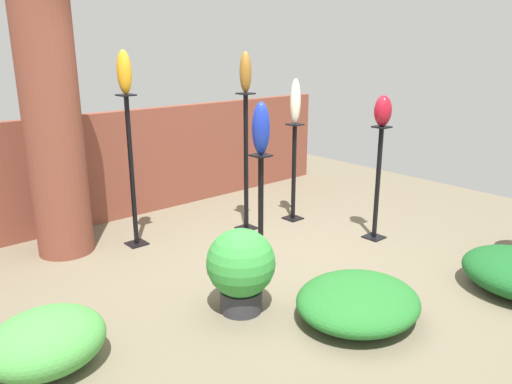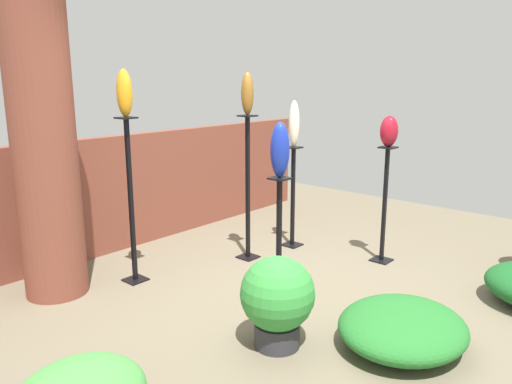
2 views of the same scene
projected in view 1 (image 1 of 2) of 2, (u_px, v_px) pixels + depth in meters
ground_plane at (280, 267)px, 4.81m from camera, size 8.00×8.00×0.00m
brick_wall_back at (152, 160)px, 6.32m from camera, size 5.60×0.12×1.31m
brick_pillar at (53, 127)px, 4.83m from camera, size 0.55×0.55×2.60m
pedestal_bronze at (246, 168)px, 5.63m from camera, size 0.20×0.20×1.56m
pedestal_cobalt at (261, 217)px, 4.72m from camera, size 0.20×0.20×1.10m
pedestal_ruby at (377, 188)px, 5.39m from camera, size 0.20×0.20×1.25m
pedestal_ivory at (294, 177)px, 6.00m from camera, size 0.20×0.20×1.18m
pedestal_amber at (132, 178)px, 5.16m from camera, size 0.20×0.20×1.60m
art_vase_bronze at (245, 72)px, 5.32m from camera, size 0.13×0.13×0.44m
art_vase_cobalt at (261, 128)px, 4.48m from camera, size 0.16×0.17×0.48m
art_vase_ruby at (383, 111)px, 5.15m from camera, size 0.17×0.19×0.32m
art_vase_ivory at (295, 101)px, 5.75m from camera, size 0.12×0.12×0.52m
art_vase_amber at (124, 72)px, 4.86m from camera, size 0.15×0.14×0.43m
potted_plant_front_right at (241, 267)px, 3.94m from camera, size 0.55×0.55×0.69m
foliage_bed_east at (46, 341)px, 3.27m from camera, size 0.78×0.68×0.40m
foliage_bed_center at (358, 301)px, 3.87m from camera, size 1.01×0.92×0.31m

